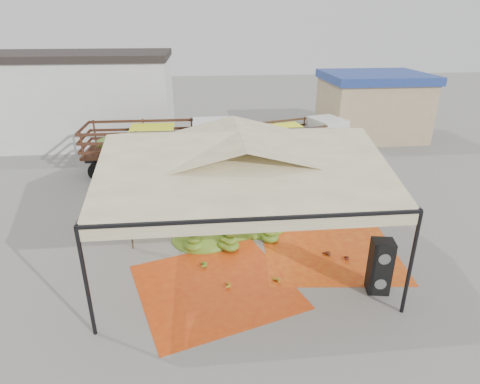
{
  "coord_description": "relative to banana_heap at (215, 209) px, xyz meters",
  "views": [
    {
      "loc": [
        -1.19,
        -12.11,
        7.22
      ],
      "look_at": [
        0.2,
        1.5,
        1.3
      ],
      "focal_mm": 30.0,
      "sensor_mm": 36.0,
      "label": 1
    }
  ],
  "objects": [
    {
      "name": "canopy_tent",
      "position": [
        0.75,
        -1.51,
        2.66
      ],
      "size": [
        8.1,
        8.1,
        4.0
      ],
      "color": "black",
      "rests_on": "ground"
    },
    {
      "name": "banana_heap",
      "position": [
        0.0,
        0.0,
        0.0
      ],
      "size": [
        5.99,
        4.94,
        1.27
      ],
      "primitive_type": "ellipsoid",
      "rotation": [
        0.0,
        0.0,
        -0.01
      ],
      "color": "#3E7618",
      "rests_on": "ground"
    },
    {
      "name": "hand_yellow_b",
      "position": [
        1.59,
        -3.9,
        -0.54
      ],
      "size": [
        0.53,
        0.49,
        0.19
      ],
      "primitive_type": "ellipsoid",
      "rotation": [
        0.0,
        0.0,
        0.45
      ],
      "color": "#B19023",
      "rests_on": "ground"
    },
    {
      "name": "vendor",
      "position": [
        1.05,
        2.71,
        0.28
      ],
      "size": [
        0.78,
        0.65,
        1.82
      ],
      "primitive_type": "imported",
      "rotation": [
        0.0,
        0.0,
        3.53
      ],
      "color": "gray",
      "rests_on": "ground"
    },
    {
      "name": "truck_left",
      "position": [
        -2.17,
        6.11,
        0.91
      ],
      "size": [
        7.31,
        2.6,
        2.51
      ],
      "rotation": [
        0.0,
        0.0,
        -0.0
      ],
      "color": "#462517",
      "rests_on": "ground"
    },
    {
      "name": "hand_yellow_a",
      "position": [
        0.12,
        -3.95,
        -0.55
      ],
      "size": [
        0.43,
        0.37,
        0.18
      ],
      "primitive_type": "ellipsoid",
      "rotation": [
        0.0,
        0.0,
        -0.11
      ],
      "color": "#C08D26",
      "rests_on": "ground"
    },
    {
      "name": "tarp_left",
      "position": [
        -0.18,
        -3.88,
        -0.63
      ],
      "size": [
        5.32,
        5.19,
        0.01
      ],
      "primitive_type": "cube",
      "rotation": [
        0.0,
        0.0,
        0.31
      ],
      "color": "#CB4E13",
      "rests_on": "ground"
    },
    {
      "name": "speaker_stack",
      "position": [
        4.45,
        -4.56,
        0.19
      ],
      "size": [
        0.67,
        0.61,
        1.64
      ],
      "rotation": [
        0.0,
        0.0,
        -0.17
      ],
      "color": "black",
      "rests_on": "ground"
    },
    {
      "name": "banana_leaves",
      "position": [
        -2.95,
        -1.53,
        -0.64
      ],
      "size": [
        0.96,
        1.36,
        3.7
      ],
      "primitive_type": null,
      "color": "#31721E",
      "rests_on": "ground"
    },
    {
      "name": "ground",
      "position": [
        0.75,
        -1.51,
        -0.64
      ],
      "size": [
        90.0,
        90.0,
        0.0
      ],
      "primitive_type": "plane",
      "color": "slate",
      "rests_on": "ground"
    },
    {
      "name": "hand_red_a",
      "position": [
        4.07,
        -2.89,
        -0.55
      ],
      "size": [
        0.44,
        0.39,
        0.17
      ],
      "primitive_type": "ellipsoid",
      "rotation": [
        0.0,
        0.0,
        -0.24
      ],
      "color": "#582014",
      "rests_on": "ground"
    },
    {
      "name": "hand_green",
      "position": [
        -0.59,
        -2.84,
        -0.52
      ],
      "size": [
        0.51,
        0.42,
        0.22
      ],
      "primitive_type": "ellipsoid",
      "rotation": [
        0.0,
        0.0,
        0.04
      ],
      "color": "#477217",
      "rests_on": "ground"
    },
    {
      "name": "building_tan",
      "position": [
        10.75,
        11.49,
        1.44
      ],
      "size": [
        6.3,
        5.3,
        4.1
      ],
      "color": "tan",
      "rests_on": "ground"
    },
    {
      "name": "truck_right",
      "position": [
        4.93,
        7.59,
        0.62
      ],
      "size": [
        6.29,
        3.74,
        2.04
      ],
      "rotation": [
        0.0,
        0.0,
        0.31
      ],
      "color": "#442D16",
      "rests_on": "ground"
    },
    {
      "name": "hanging_bunches",
      "position": [
        1.32,
        -0.28,
        1.98
      ],
      "size": [
        4.74,
        0.24,
        0.2
      ],
      "color": "#447F1A",
      "rests_on": "ground"
    },
    {
      "name": "tarp_right",
      "position": [
        3.8,
        -2.04,
        -0.63
      ],
      "size": [
        4.79,
        4.99,
        0.01
      ],
      "primitive_type": "cube",
      "rotation": [
        0.0,
        0.0,
        -0.09
      ],
      "color": "orange",
      "rests_on": "ground"
    },
    {
      "name": "hand_red_b",
      "position": [
        3.51,
        -2.64,
        -0.53
      ],
      "size": [
        0.55,
        0.51,
        0.21
      ],
      "primitive_type": "ellipsoid",
      "rotation": [
        0.0,
        0.0,
        0.37
      ],
      "color": "#622B16",
      "rests_on": "ground"
    },
    {
      "name": "building_white",
      "position": [
        -9.25,
        12.49,
        2.08
      ],
      "size": [
        14.3,
        6.3,
        5.4
      ],
      "color": "silver",
      "rests_on": "ground"
    }
  ]
}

